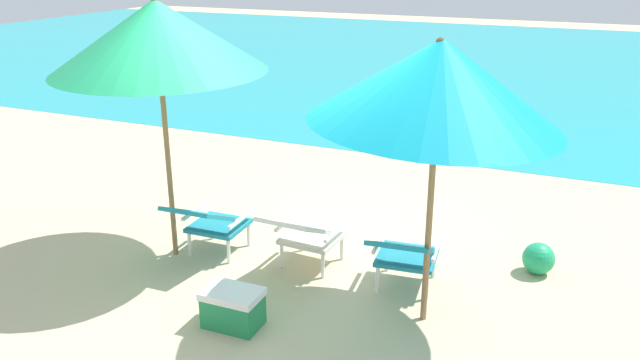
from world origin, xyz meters
name	(u,v)px	position (x,y,z in m)	size (l,w,h in m)	color
ground_plane	(414,152)	(0.00, 4.00, 0.00)	(40.00, 40.00, 0.00)	#CCB78E
ocean_band	(502,63)	(0.00, 12.69, 0.00)	(40.00, 18.00, 0.01)	teal
lounge_chair_left	(209,221)	(-0.91, -0.20, 0.40)	(0.56, 0.89, 0.68)	teal
lounge_chair_center	(304,233)	(0.05, -0.09, 0.40)	(0.58, 0.90, 0.68)	silver
lounge_chair_right	(404,253)	(1.03, -0.12, 0.40)	(0.62, 0.93, 0.68)	teal
beach_umbrella_left	(157,36)	(-1.29, -0.27, 2.16)	(2.37, 2.38, 2.51)	olive
beach_umbrella_right	(438,82)	(1.31, -0.45, 1.99)	(2.19, 2.17, 2.35)	olive
beach_ball	(539,258)	(2.10, 0.76, 0.15)	(0.30, 0.30, 0.30)	#1E9E60
cooler_box	(233,308)	(-0.09, -1.16, 0.16)	(0.47, 0.33, 0.32)	#1E844C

